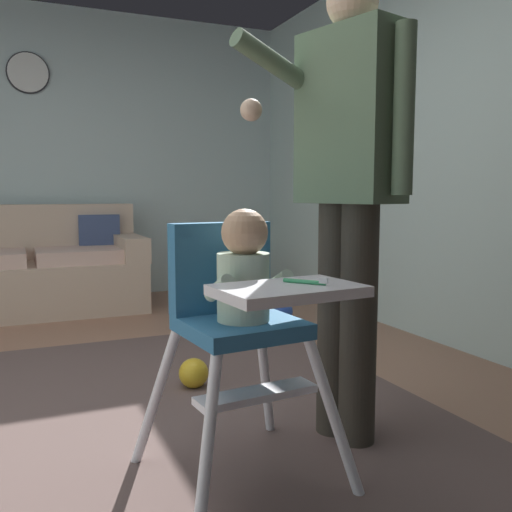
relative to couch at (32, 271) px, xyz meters
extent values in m
cube|color=#9D6D55|center=(0.20, -2.41, -0.38)|extent=(5.90, 7.40, 0.10)
cube|color=silver|center=(0.20, 0.52, 0.96)|extent=(5.10, 0.06, 2.58)
cube|color=silver|center=(2.38, -2.11, 0.96)|extent=(0.06, 6.40, 2.58)
cube|color=brown|center=(0.48, -2.69, -0.33)|extent=(2.22, 2.99, 0.01)
cube|color=beige|center=(-0.01, -0.06, -0.13)|extent=(1.73, 0.84, 0.40)
cube|color=beige|center=(-0.01, 0.27, 0.30)|extent=(1.73, 0.22, 0.46)
cube|color=beige|center=(0.77, -0.06, 0.17)|extent=(0.20, 0.84, 0.20)
cube|color=beige|center=(0.36, -0.11, 0.12)|extent=(0.66, 0.60, 0.11)
cube|color=#3D4C75|center=(0.56, 0.14, 0.27)|extent=(0.35, 0.12, 0.34)
cylinder|color=white|center=(0.35, -3.39, -0.08)|extent=(0.16, 0.18, 0.51)
cylinder|color=white|center=(0.79, -3.35, -0.08)|extent=(0.18, 0.16, 0.51)
cylinder|color=white|center=(0.31, -2.95, -0.08)|extent=(0.18, 0.16, 0.51)
cylinder|color=white|center=(0.75, -2.91, -0.08)|extent=(0.16, 0.18, 0.51)
cube|color=teal|center=(0.55, -3.15, 0.19)|extent=(0.39, 0.39, 0.05)
cube|color=teal|center=(0.54, -3.00, 0.37)|extent=(0.37, 0.10, 0.31)
cube|color=white|center=(0.58, -3.44, 0.35)|extent=(0.42, 0.30, 0.03)
cube|color=white|center=(0.56, -3.26, -0.01)|extent=(0.41, 0.14, 0.02)
cylinder|color=#B5CCB2|center=(0.55, -3.17, 0.32)|extent=(0.19, 0.19, 0.22)
sphere|color=tan|center=(0.55, -3.18, 0.50)|extent=(0.15, 0.15, 0.15)
cylinder|color=#B5CCB2|center=(0.45, -3.22, 0.33)|extent=(0.06, 0.15, 0.10)
cylinder|color=#B5CCB2|center=(0.66, -3.20, 0.33)|extent=(0.06, 0.15, 0.10)
cylinder|color=#38A366|center=(0.63, -3.43, 0.37)|extent=(0.09, 0.11, 0.01)
cube|color=white|center=(0.67, -3.48, 0.38)|extent=(0.02, 0.03, 0.02)
cylinder|color=#363028|center=(1.03, -2.96, 0.13)|extent=(0.14, 0.14, 0.92)
cylinder|color=#363028|center=(1.06, -3.07, 0.13)|extent=(0.14, 0.14, 0.92)
cube|color=#576E53|center=(1.04, -3.02, 0.90)|extent=(0.30, 0.44, 0.64)
sphere|color=beige|center=(1.04, -3.02, 1.31)|extent=(0.19, 0.19, 0.19)
cylinder|color=#576E53|center=(0.84, -2.89, 1.08)|extent=(0.48, 0.19, 0.23)
sphere|color=beige|center=(0.68, -2.93, 0.92)|extent=(0.08, 0.08, 0.08)
cylinder|color=#576E53|center=(1.11, -3.25, 0.90)|extent=(0.07, 0.07, 0.57)
sphere|color=gold|center=(0.66, -2.24, -0.26)|extent=(0.15, 0.15, 0.15)
sphere|color=#284CB7|center=(1.67, -1.17, -0.24)|extent=(0.18, 0.18, 0.18)
cube|color=brown|center=(1.44, -0.26, 0.18)|extent=(0.40, 0.40, 0.02)
cylinder|color=brown|center=(1.27, -0.43, -0.08)|extent=(0.04, 0.04, 0.50)
cylinder|color=brown|center=(1.61, -0.43, -0.08)|extent=(0.04, 0.04, 0.50)
cylinder|color=brown|center=(1.27, -0.09, -0.08)|extent=(0.04, 0.04, 0.50)
cylinder|color=brown|center=(1.61, -0.09, -0.08)|extent=(0.04, 0.04, 0.50)
cylinder|color=#D13D33|center=(1.47, -0.26, 0.24)|extent=(0.07, 0.07, 0.10)
cylinder|color=white|center=(0.05, 0.47, 1.65)|extent=(0.33, 0.03, 0.33)
cylinder|color=black|center=(0.05, 0.48, 1.65)|extent=(0.35, 0.02, 0.35)
camera|label=1|loc=(-0.12, -4.81, 0.62)|focal=39.21mm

